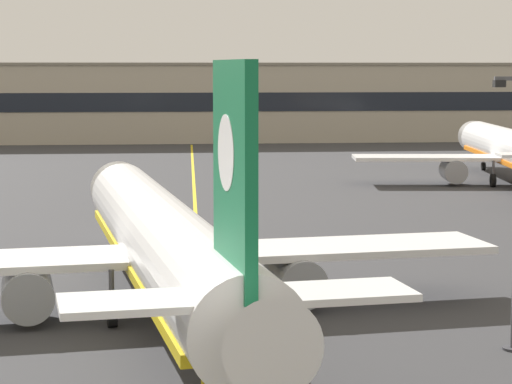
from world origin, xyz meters
TOP-DOWN VIEW (x-y plane):
  - taxiway_centreline at (0.00, 30.00)m, footprint 5.81×179.92m
  - airliner_foreground at (-2.17, 14.73)m, footprint 32.35×41.46m
  - safety_cone_by_nose_gear at (-0.08, 30.49)m, footprint 0.44×0.44m
  - terminal_building at (6.62, 127.55)m, footprint 136.25×12.40m

SIDE VIEW (x-z plane):
  - taxiway_centreline at x=0.00m, z-range 0.00..0.01m
  - safety_cone_by_nose_gear at x=-0.08m, z-range -0.02..0.53m
  - airliner_foreground at x=-2.17m, z-range -2.46..9.19m
  - terminal_building at x=6.62m, z-range 0.01..12.03m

